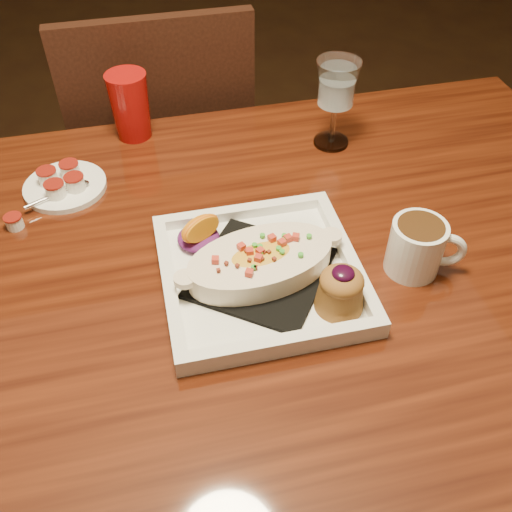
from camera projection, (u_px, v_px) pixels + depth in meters
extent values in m
plane|color=black|center=(222.00, 487.00, 1.38)|extent=(7.00, 7.00, 0.00)
cube|color=#5F230D|center=(202.00, 284.00, 0.86)|extent=(1.50, 0.90, 0.04)
cylinder|color=black|center=(440.00, 234.00, 1.49)|extent=(0.07, 0.07, 0.71)
cube|color=black|center=(166.00, 167.00, 1.54)|extent=(0.42, 0.42, 0.04)
cylinder|color=black|center=(219.00, 186.00, 1.85)|extent=(0.04, 0.04, 0.45)
cylinder|color=black|center=(113.00, 202.00, 1.79)|extent=(0.04, 0.04, 0.45)
cylinder|color=black|center=(242.00, 259.00, 1.61)|extent=(0.04, 0.04, 0.45)
cylinder|color=black|center=(120.00, 279.00, 1.55)|extent=(0.04, 0.04, 0.45)
cube|color=black|center=(163.00, 124.00, 1.23)|extent=(0.40, 0.03, 0.46)
cube|color=white|center=(261.00, 277.00, 0.84)|extent=(0.29, 0.29, 0.01)
cube|color=black|center=(261.00, 273.00, 0.83)|extent=(0.25, 0.25, 0.01)
ellipsoid|color=gold|center=(261.00, 262.00, 0.81)|extent=(0.20, 0.12, 0.04)
ellipsoid|color=#60165F|center=(198.00, 238.00, 0.87)|extent=(0.07, 0.07, 0.02)
cone|color=brown|center=(340.00, 294.00, 0.77)|extent=(0.07, 0.07, 0.05)
ellipsoid|color=brown|center=(342.00, 281.00, 0.75)|extent=(0.06, 0.06, 0.03)
ellipsoid|color=black|center=(343.00, 273.00, 0.74)|extent=(0.03, 0.03, 0.01)
cylinder|color=white|center=(415.00, 247.00, 0.83)|extent=(0.08, 0.08, 0.08)
cylinder|color=#351F0E|center=(420.00, 230.00, 0.80)|extent=(0.07, 0.07, 0.02)
torus|color=white|center=(446.00, 250.00, 0.82)|extent=(0.06, 0.03, 0.06)
cylinder|color=silver|center=(331.00, 142.00, 1.09)|extent=(0.07, 0.07, 0.01)
cylinder|color=silver|center=(333.00, 124.00, 1.06)|extent=(0.01, 0.01, 0.08)
cone|color=silver|center=(337.00, 84.00, 1.01)|extent=(0.08, 0.08, 0.09)
cylinder|color=white|center=(65.00, 186.00, 0.99)|extent=(0.14, 0.14, 0.01)
cylinder|color=white|center=(48.00, 177.00, 0.98)|extent=(0.03, 0.03, 0.02)
cylinder|color=maroon|center=(46.00, 171.00, 0.97)|extent=(0.03, 0.03, 0.00)
cylinder|color=white|center=(70.00, 170.00, 0.99)|extent=(0.03, 0.03, 0.02)
cylinder|color=maroon|center=(68.00, 164.00, 0.99)|extent=(0.03, 0.03, 0.00)
cylinder|color=white|center=(75.00, 183.00, 0.97)|extent=(0.03, 0.03, 0.02)
cylinder|color=maroon|center=(73.00, 177.00, 0.96)|extent=(0.03, 0.03, 0.00)
cylinder|color=white|center=(55.00, 190.00, 0.95)|extent=(0.03, 0.03, 0.02)
cylinder|color=maroon|center=(53.00, 184.00, 0.95)|extent=(0.03, 0.03, 0.00)
cylinder|color=white|center=(14.00, 222.00, 0.91)|extent=(0.03, 0.03, 0.02)
cylinder|color=maroon|center=(12.00, 217.00, 0.91)|extent=(0.03, 0.03, 0.00)
cone|color=#A90E0C|center=(130.00, 106.00, 1.07)|extent=(0.08, 0.08, 0.13)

